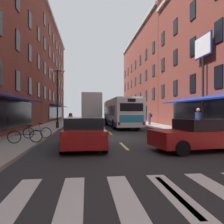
% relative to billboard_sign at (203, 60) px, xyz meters
% --- Properties ---
extents(ground_plane, '(34.80, 80.00, 0.10)m').
position_rel_billboard_sign_xyz_m(ground_plane, '(-7.05, -1.54, -5.77)').
color(ground_plane, '#28282B').
extents(lane_centre_dashes, '(0.14, 73.90, 0.01)m').
position_rel_billboard_sign_xyz_m(lane_centre_dashes, '(-7.05, -1.79, -5.72)').
color(lane_centre_dashes, '#DBCC4C').
rests_on(lane_centre_dashes, ground).
extents(crosswalk_near, '(7.10, 2.80, 0.01)m').
position_rel_billboard_sign_xyz_m(crosswalk_near, '(-7.05, -11.54, -5.72)').
color(crosswalk_near, silver).
rests_on(crosswalk_near, ground).
extents(sidewalk_left, '(3.00, 80.00, 0.14)m').
position_rel_billboard_sign_xyz_m(sidewalk_left, '(-12.95, -1.54, -5.65)').
color(sidewalk_left, gray).
rests_on(sidewalk_left, ground).
extents(sidewalk_right, '(3.00, 80.00, 0.14)m').
position_rel_billboard_sign_xyz_m(sidewalk_right, '(-1.15, -1.54, -5.65)').
color(sidewalk_right, gray).
rests_on(sidewalk_right, ground).
extents(billboard_sign, '(0.40, 2.39, 7.48)m').
position_rel_billboard_sign_xyz_m(billboard_sign, '(0.00, 0.00, 0.00)').
color(billboard_sign, black).
rests_on(billboard_sign, sidewalk_right).
extents(transit_bus, '(2.78, 11.23, 3.07)m').
position_rel_billboard_sign_xyz_m(transit_bus, '(-5.18, 8.20, -4.10)').
color(transit_bus, silver).
rests_on(transit_bus, ground).
extents(box_truck, '(2.59, 8.15, 3.95)m').
position_rel_billboard_sign_xyz_m(box_truck, '(-8.38, 13.13, -3.68)').
color(box_truck, white).
rests_on(box_truck, ground).
extents(sedan_near, '(4.87, 2.52, 1.42)m').
position_rel_billboard_sign_xyz_m(sedan_near, '(-3.66, -6.69, -5.00)').
color(sedan_near, maroon).
rests_on(sedan_near, ground).
extents(sedan_mid, '(2.06, 4.68, 1.47)m').
position_rel_billboard_sign_xyz_m(sedan_mid, '(-9.08, -5.25, -4.97)').
color(sedan_mid, maroon).
rests_on(sedan_mid, ground).
extents(sedan_far, '(2.01, 4.59, 1.41)m').
position_rel_billboard_sign_xyz_m(sedan_far, '(-8.16, 22.66, -5.00)').
color(sedan_far, '#144723').
rests_on(sedan_far, ground).
extents(motorcycle_rider, '(0.63, 2.07, 1.66)m').
position_rel_billboard_sign_xyz_m(motorcycle_rider, '(-10.04, -0.64, -5.01)').
color(motorcycle_rider, black).
rests_on(motorcycle_rider, ground).
extents(bicycle_near, '(1.71, 0.48, 0.91)m').
position_rel_billboard_sign_xyz_m(bicycle_near, '(-11.89, -2.42, -5.22)').
color(bicycle_near, black).
rests_on(bicycle_near, sidewalk_left).
extents(bicycle_mid, '(1.67, 0.57, 0.91)m').
position_rel_billboard_sign_xyz_m(bicycle_mid, '(-12.07, -4.31, -5.22)').
color(bicycle_mid, black).
rests_on(bicycle_mid, sidewalk_left).
extents(pedestrian_near, '(0.48, 0.51, 1.60)m').
position_rel_billboard_sign_xyz_m(pedestrian_near, '(-1.41, 9.64, -4.74)').
color(pedestrian_near, '#66387F').
rests_on(pedestrian_near, sidewalk_right).
extents(pedestrian_mid, '(0.36, 0.36, 1.83)m').
position_rel_billboard_sign_xyz_m(pedestrian_mid, '(-1.94, -2.94, -4.63)').
color(pedestrian_mid, black).
rests_on(pedestrian_mid, sidewalk_right).
extents(street_lamp_twin, '(1.42, 0.32, 5.70)m').
position_rel_billboard_sign_xyz_m(street_lamp_twin, '(-11.76, 5.75, -2.44)').
color(street_lamp_twin, black).
rests_on(street_lamp_twin, sidewalk_left).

